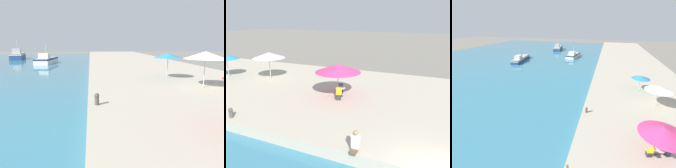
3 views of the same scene
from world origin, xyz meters
The scene contains 12 objects.
water_basin centered at (-28.00, 37.00, 0.02)m, with size 56.00×90.00×0.04m.
quay_promenade centered at (8.00, 37.00, 0.35)m, with size 16.00×90.00×0.69m.
fishing_boat_near centered at (-21.84, 34.54, 0.71)m, with size 3.79×10.05×3.37m.
fishing_boat_mid centered at (-8.30, 43.64, 0.73)m, with size 3.42×7.55×3.49m.
fishing_boat_far centered at (-17.35, 55.56, 0.93)m, with size 4.08×9.24×4.54m.
cafe_umbrella_pink centered at (6.78, 7.31, 2.96)m, with size 3.54×3.54×2.58m.
cafe_umbrella_white centered at (8.59, 15.59, 3.11)m, with size 3.14×3.14×2.70m.
cafe_umbrella_striped centered at (7.38, 20.10, 2.84)m, with size 2.60×2.60×2.38m.
cafe_table centered at (6.79, 7.12, 1.22)m, with size 0.80×0.80×0.74m.
cafe_chair_left centered at (6.09, 6.95, 1.02)m, with size 0.51×0.49×0.91m.
cafe_chair_right centered at (7.47, 7.36, 1.02)m, with size 0.54×0.52×0.91m.
mooring_bollard centered at (0.50, 11.77, 1.04)m, with size 0.26×0.26×0.65m.
Camera 3 is at (2.12, -3.29, 10.40)m, focal length 24.00 mm.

